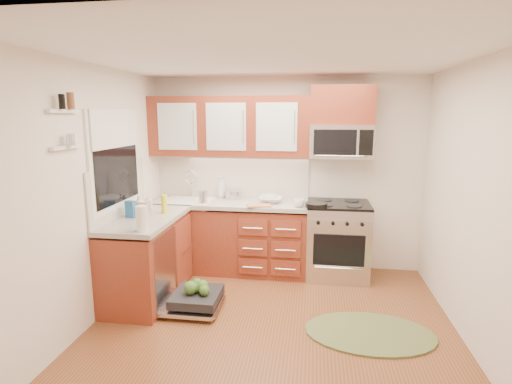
% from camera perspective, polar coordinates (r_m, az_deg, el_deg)
% --- Properties ---
extents(floor, '(3.50, 3.50, 0.00)m').
position_cam_1_polar(floor, '(4.03, 2.19, -19.09)').
color(floor, brown).
rests_on(floor, ground).
extents(ceiling, '(3.50, 3.50, 0.00)m').
position_cam_1_polar(ceiling, '(3.53, 2.50, 18.78)').
color(ceiling, white).
rests_on(ceiling, ground).
extents(wall_back, '(3.50, 0.04, 2.50)m').
position_cam_1_polar(wall_back, '(5.29, 4.32, 2.56)').
color(wall_back, silver).
rests_on(wall_back, ground).
extents(wall_front, '(3.50, 0.04, 2.50)m').
position_cam_1_polar(wall_front, '(1.92, -3.28, -12.64)').
color(wall_front, silver).
rests_on(wall_front, ground).
extents(wall_left, '(0.04, 3.50, 2.50)m').
position_cam_1_polar(wall_left, '(4.14, -22.55, -0.61)').
color(wall_left, silver).
rests_on(wall_left, ground).
extents(wall_right, '(0.04, 3.50, 2.50)m').
position_cam_1_polar(wall_right, '(3.82, 29.45, -2.10)').
color(wall_right, silver).
rests_on(wall_right, ground).
extents(base_cabinet_back, '(2.05, 0.60, 0.85)m').
position_cam_1_polar(base_cabinet_back, '(5.29, -3.96, -6.62)').
color(base_cabinet_back, maroon).
rests_on(base_cabinet_back, ground).
extents(base_cabinet_left, '(0.60, 1.25, 0.85)m').
position_cam_1_polar(base_cabinet_left, '(4.67, -15.27, -9.41)').
color(base_cabinet_left, maroon).
rests_on(base_cabinet_left, ground).
extents(countertop_back, '(2.07, 0.64, 0.05)m').
position_cam_1_polar(countertop_back, '(5.16, -4.05, -1.61)').
color(countertop_back, '#A59F97').
rests_on(countertop_back, base_cabinet_back).
extents(countertop_left, '(0.64, 1.27, 0.05)m').
position_cam_1_polar(countertop_left, '(4.53, -15.46, -3.77)').
color(countertop_left, '#A59F97').
rests_on(countertop_left, base_cabinet_left).
extents(backsplash_back, '(2.05, 0.02, 0.57)m').
position_cam_1_polar(backsplash_back, '(5.38, -3.43, 2.28)').
color(backsplash_back, silver).
rests_on(backsplash_back, ground).
extents(backsplash_left, '(0.02, 1.25, 0.57)m').
position_cam_1_polar(backsplash_left, '(4.59, -19.03, 0.19)').
color(backsplash_left, silver).
rests_on(backsplash_left, ground).
extents(upper_cabinets, '(2.05, 0.35, 0.75)m').
position_cam_1_polar(upper_cabinets, '(5.17, -3.88, 9.33)').
color(upper_cabinets, maroon).
rests_on(upper_cabinets, ground).
extents(cabinet_over_mw, '(0.76, 0.35, 0.47)m').
position_cam_1_polar(cabinet_over_mw, '(5.06, 12.20, 12.02)').
color(cabinet_over_mw, maroon).
rests_on(cabinet_over_mw, ground).
extents(range, '(0.76, 0.64, 0.95)m').
position_cam_1_polar(range, '(5.15, 11.55, -6.72)').
color(range, silver).
rests_on(range, ground).
extents(microwave, '(0.76, 0.38, 0.40)m').
position_cam_1_polar(microwave, '(5.04, 12.01, 7.09)').
color(microwave, silver).
rests_on(microwave, ground).
extents(sink, '(0.62, 0.50, 0.26)m').
position_cam_1_polar(sink, '(5.29, -9.65, -2.52)').
color(sink, white).
rests_on(sink, ground).
extents(dishwasher, '(0.70, 0.60, 0.20)m').
position_cam_1_polar(dishwasher, '(4.41, -8.95, -15.01)').
color(dishwasher, silver).
rests_on(dishwasher, ground).
extents(window, '(0.03, 1.05, 1.05)m').
position_cam_1_polar(window, '(4.52, -19.44, 4.37)').
color(window, white).
rests_on(window, ground).
extents(window_blind, '(0.02, 0.96, 0.40)m').
position_cam_1_polar(window_blind, '(4.48, -19.43, 8.56)').
color(window_blind, white).
rests_on(window_blind, ground).
extents(shelf_upper, '(0.04, 0.40, 0.03)m').
position_cam_1_polar(shelf_upper, '(3.75, -25.80, 10.36)').
color(shelf_upper, white).
rests_on(shelf_upper, ground).
extents(shelf_lower, '(0.04, 0.40, 0.03)m').
position_cam_1_polar(shelf_lower, '(3.76, -25.42, 5.80)').
color(shelf_lower, white).
rests_on(shelf_lower, ground).
extents(rug, '(1.28, 0.91, 0.02)m').
position_cam_1_polar(rug, '(4.10, 15.91, -18.80)').
color(rug, '#576238').
rests_on(rug, ground).
extents(skillet, '(0.34, 0.34, 0.05)m').
position_cam_1_polar(skillet, '(4.77, 8.58, -1.82)').
color(skillet, black).
rests_on(skillet, range).
extents(stock_pot, '(0.25, 0.25, 0.12)m').
position_cam_1_polar(stock_pot, '(5.28, -3.31, -0.38)').
color(stock_pot, silver).
rests_on(stock_pot, countertop_back).
extents(cutting_board, '(0.33, 0.25, 0.02)m').
position_cam_1_polar(cutting_board, '(4.86, 0.42, -1.93)').
color(cutting_board, '#AE744F').
rests_on(cutting_board, countertop_back).
extents(canister, '(0.12, 0.12, 0.17)m').
position_cam_1_polar(canister, '(5.02, -7.60, -0.75)').
color(canister, silver).
rests_on(canister, countertop_back).
extents(paper_towel_roll, '(0.12, 0.12, 0.25)m').
position_cam_1_polar(paper_towel_roll, '(3.96, -15.99, -3.66)').
color(paper_towel_roll, white).
rests_on(paper_towel_roll, countertop_left).
extents(mustard_bottle, '(0.07, 0.07, 0.21)m').
position_cam_1_polar(mustard_bottle, '(4.63, -12.98, -1.68)').
color(mustard_bottle, yellow).
rests_on(mustard_bottle, countertop_left).
extents(red_bottle, '(0.07, 0.07, 0.24)m').
position_cam_1_polar(red_bottle, '(3.95, -16.07, -3.73)').
color(red_bottle, red).
rests_on(red_bottle, countertop_left).
extents(wooden_box, '(0.16, 0.13, 0.15)m').
position_cam_1_polar(wooden_box, '(4.56, -16.45, -2.46)').
color(wooden_box, brown).
rests_on(wooden_box, countertop_left).
extents(blue_carton, '(0.13, 0.10, 0.18)m').
position_cam_1_polar(blue_carton, '(4.53, -17.43, -2.35)').
color(blue_carton, '#2364A4').
rests_on(blue_carton, countertop_left).
extents(bowl_a, '(0.31, 0.31, 0.07)m').
position_cam_1_polar(bowl_a, '(5.06, 2.08, -1.13)').
color(bowl_a, '#999999').
rests_on(bowl_a, countertop_back).
extents(bowl_b, '(0.25, 0.25, 0.07)m').
position_cam_1_polar(bowl_b, '(5.21, 1.90, -0.75)').
color(bowl_b, '#999999').
rests_on(bowl_b, countertop_back).
extents(cup, '(0.15, 0.15, 0.11)m').
position_cam_1_polar(cup, '(4.84, 6.21, -1.54)').
color(cup, '#999999').
rests_on(cup, countertop_back).
extents(soap_bottle_a, '(0.15, 0.15, 0.29)m').
position_cam_1_polar(soap_bottle_a, '(5.38, -4.96, 0.76)').
color(soap_bottle_a, '#999999').
rests_on(soap_bottle_a, countertop_back).
extents(soap_bottle_b, '(0.10, 0.10, 0.18)m').
position_cam_1_polar(soap_bottle_b, '(4.83, -15.16, -1.42)').
color(soap_bottle_b, '#999999').
rests_on(soap_bottle_b, countertop_left).
extents(soap_bottle_c, '(0.16, 0.16, 0.18)m').
position_cam_1_polar(soap_bottle_c, '(4.79, -16.34, -1.58)').
color(soap_bottle_c, '#999999').
rests_on(soap_bottle_c, countertop_left).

